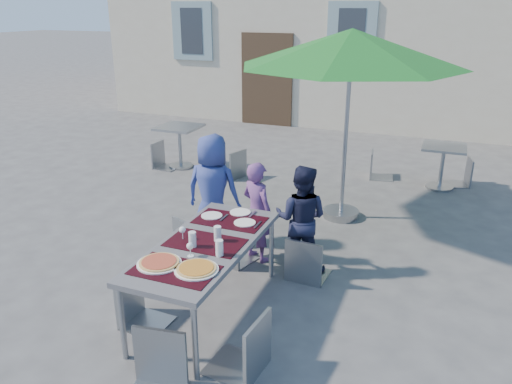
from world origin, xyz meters
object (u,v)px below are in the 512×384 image
at_px(child_1, 257,212).
at_px(cafe_table_0, 180,139).
at_px(dining_table, 205,248).
at_px(child_0, 213,190).
at_px(chair_4, 246,311).
at_px(child_2, 301,219).
at_px(chair_0, 191,214).
at_px(bg_chair_r_1, 465,156).
at_px(chair_2, 307,234).
at_px(pizza_near_right, 196,269).
at_px(chair_1, 231,223).
at_px(patio_umbrella, 351,49).
at_px(bg_chair_r_0, 234,147).
at_px(cafe_table_1, 443,160).
at_px(bg_chair_l_0, 161,140).
at_px(chair_3, 135,274).
at_px(bg_chair_l_1, 378,149).
at_px(chair_5, 152,331).
at_px(pizza_near_left, 159,263).

bearing_deg(child_1, cafe_table_0, -21.94).
bearing_deg(dining_table, child_0, 113.85).
xyz_separation_m(child_0, chair_4, (1.30, -2.04, -0.12)).
distance_m(child_2, chair_0, 1.26).
bearing_deg(bg_chair_r_1, dining_table, -114.87).
height_order(child_0, chair_2, child_0).
relative_size(pizza_near_right, child_1, 0.31).
bearing_deg(chair_2, child_2, 122.29).
height_order(chair_1, patio_umbrella, patio_umbrella).
xyz_separation_m(bg_chair_r_0, cafe_table_1, (3.34, 0.75, -0.07)).
height_order(cafe_table_0, bg_chair_l_0, bg_chair_l_0).
height_order(chair_2, chair_3, chair_2).
xyz_separation_m(chair_3, cafe_table_0, (-2.05, 4.36, 0.02)).
bearing_deg(bg_chair_l_1, child_0, -114.15).
relative_size(cafe_table_0, bg_chair_l_0, 0.86).
relative_size(child_1, bg_chair_r_0, 1.28).
bearing_deg(bg_chair_l_0, bg_chair_r_1, 11.26).
height_order(pizza_near_right, chair_3, chair_3).
relative_size(pizza_near_right, chair_3, 0.42).
bearing_deg(patio_umbrella, child_1, -112.15).
height_order(chair_5, bg_chair_r_1, chair_5).
relative_size(patio_umbrella, bg_chair_l_0, 3.25).
relative_size(child_0, bg_chair_r_0, 1.51).
height_order(dining_table, child_2, child_2).
xyz_separation_m(chair_1, bg_chair_r_0, (-1.23, 2.82, 0.04)).
bearing_deg(bg_chair_r_1, child_0, -129.71).
relative_size(child_1, chair_0, 1.23).
bearing_deg(chair_1, chair_2, -2.38).
relative_size(pizza_near_right, chair_4, 0.38).
distance_m(dining_table, cafe_table_0, 4.74).
bearing_deg(chair_1, bg_chair_l_1, 74.12).
bearing_deg(chair_4, chair_3, 168.04).
bearing_deg(bg_chair_l_0, chair_3, -60.88).
xyz_separation_m(chair_4, cafe_table_1, (1.24, 5.19, -0.10)).
distance_m(pizza_near_right, chair_4, 0.56).
height_order(pizza_near_left, bg_chair_l_1, bg_chair_l_1).
distance_m(bg_chair_l_1, bg_chair_r_1, 1.39).
bearing_deg(bg_chair_l_0, child_0, -47.17).
height_order(dining_table, chair_2, chair_2).
distance_m(chair_0, chair_2, 1.38).
height_order(child_0, cafe_table_1, child_0).
bearing_deg(pizza_near_left, bg_chair_r_0, 106.15).
height_order(chair_1, chair_5, chair_5).
bearing_deg(dining_table, chair_5, -83.18).
height_order(child_2, chair_3, child_2).
relative_size(pizza_near_left, chair_1, 0.44).
distance_m(patio_umbrella, bg_chair_l_0, 4.11).
height_order(child_2, cafe_table_1, child_2).
relative_size(chair_1, patio_umbrella, 0.30).
height_order(pizza_near_left, patio_umbrella, patio_umbrella).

